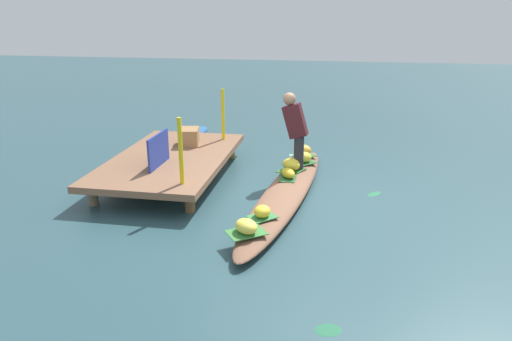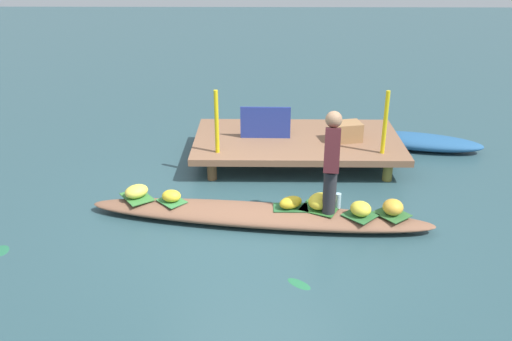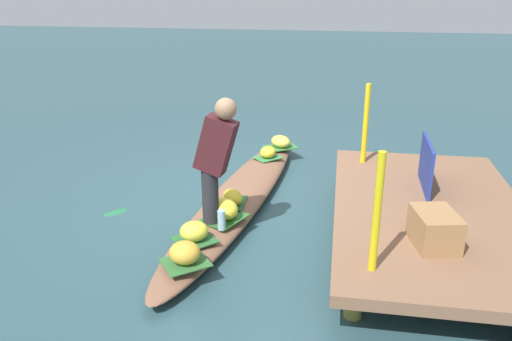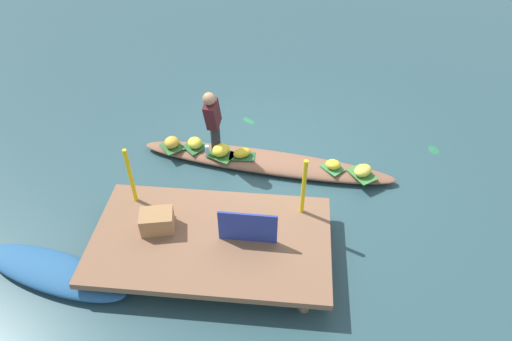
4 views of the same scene
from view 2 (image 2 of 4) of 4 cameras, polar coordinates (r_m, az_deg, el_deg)
canal_water at (r=6.87m, az=0.26°, el=-5.36°), size 40.00×40.00×0.00m
dock_platform at (r=8.54m, az=4.34°, el=3.06°), size 3.20×1.80×0.38m
vendor_boat at (r=6.83m, az=0.26°, el=-4.67°), size 4.36×1.14×0.19m
moored_boat at (r=9.47m, az=16.33°, el=2.96°), size 2.25×1.12×0.24m
leaf_mat_0 at (r=6.80m, az=3.64°, el=-3.90°), size 0.43×0.25×0.01m
banana_bunch_0 at (r=6.77m, az=3.66°, el=-3.36°), size 0.36×0.31×0.15m
leaf_mat_1 at (r=6.82m, az=6.65°, el=-3.94°), size 0.54×0.49×0.01m
banana_bunch_1 at (r=6.77m, az=6.69°, el=-3.20°), size 0.40×0.40×0.20m
leaf_mat_2 at (r=6.85m, az=14.07°, el=-4.43°), size 0.48×0.49×0.01m
banana_bunch_2 at (r=6.80m, az=14.15°, el=-3.74°), size 0.31×0.32×0.19m
leaf_mat_3 at (r=7.03m, az=-8.82°, el=-3.18°), size 0.42×0.43×0.01m
banana_bunch_3 at (r=6.99m, az=-8.86°, el=-2.64°), size 0.27×0.23×0.15m
leaf_mat_4 at (r=7.21m, az=-12.36°, el=-2.71°), size 0.51×0.54×0.01m
banana_bunch_4 at (r=7.18m, az=-12.42°, el=-2.14°), size 0.39×0.39×0.16m
leaf_mat_5 at (r=6.74m, az=10.85°, el=-4.61°), size 0.48×0.48×0.01m
banana_bunch_5 at (r=6.70m, az=10.91°, el=-3.95°), size 0.35×0.35×0.18m
vendor_person at (r=6.50m, az=7.92°, el=1.34°), size 0.23×0.44×1.24m
water_bottle at (r=6.83m, az=8.58°, el=-3.15°), size 0.07×0.07×0.19m
market_banner at (r=8.42m, az=0.99°, el=5.04°), size 0.77×0.04×0.50m
railing_post_west at (r=7.81m, az=-4.15°, el=5.10°), size 0.06×0.06×0.93m
railing_post_east at (r=7.97m, az=13.38°, el=4.90°), size 0.06×0.06×0.93m
produce_crate at (r=8.46m, az=9.42°, el=4.05°), size 0.50×0.40×0.29m
drifting_plant_0 at (r=6.94m, az=-25.17°, el=-7.60°), size 0.24×0.28×0.01m
drifting_plant_1 at (r=5.78m, az=4.53°, el=-11.74°), size 0.30×0.28×0.01m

